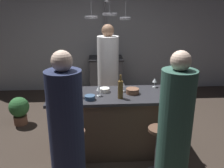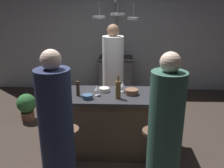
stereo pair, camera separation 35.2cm
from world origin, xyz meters
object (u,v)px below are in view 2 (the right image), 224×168
Objects in this scene: guest_right at (165,138)px; bar_stool_left at (70,150)px; wine_bottle_red at (51,90)px; stove_range at (116,76)px; mixing_bowl_wooden at (132,92)px; chef at (113,78)px; wine_bottle_white at (171,89)px; wine_glass_by_chef at (122,85)px; bar_stool_right at (152,152)px; wine_glass_near_right_guest at (156,82)px; wine_glass_near_left_guest at (97,88)px; mixing_bowl_blue at (87,97)px; wine_bottle_amber at (118,89)px; potted_plant at (27,105)px; mixing_bowl_ceramic at (104,90)px; wine_bottle_green at (165,83)px; guest_left at (57,135)px; pepper_mill at (78,89)px.

guest_right reaches higher than bar_stool_left.
stove_range is at bearing 73.04° from wine_bottle_red.
mixing_bowl_wooden is at bearing -83.40° from stove_range.
chef reaches higher than wine_bottle_white.
wine_glass_by_chef is at bearing 162.76° from wine_bottle_white.
bar_stool_right is 1.09m from wine_glass_near_right_guest.
wine_glass_by_chef is at bearing 16.52° from wine_bottle_red.
wine_glass_near_left_guest is 0.19m from mixing_bowl_blue.
wine_bottle_amber reaches higher than mixing_bowl_blue.
wine_glass_by_chef is 0.17m from mixing_bowl_wooden.
wine_glass_near_left_guest reaches higher than mixing_bowl_wooden.
potted_plant is 3.56× the size of wine_glass_near_right_guest.
wine_bottle_white reaches higher than wine_glass_near_left_guest.
stove_range is 6.10× the size of wine_glass_near_left_guest.
mixing_bowl_wooden is at bearing -35.35° from wine_glass_by_chef.
mixing_bowl_ceramic is at bearing 61.82° from wine_glass_near_left_guest.
mixing_bowl_wooden is (0.78, 0.63, 0.56)m from bar_stool_left.
wine_bottle_green reaches higher than bar_stool_left.
guest_right reaches higher than wine_bottle_white.
wine_bottle_amber is at bearing 132.90° from bar_stool_right.
chef reaches higher than wine_bottle_red.
wine_glass_by_chef is at bearing 24.65° from wine_glass_near_left_guest.
guest_right reaches higher than stove_range.
guest_left is at bearing -134.45° from wine_glass_near_right_guest.
potted_plant is at bearing 151.60° from mixing_bowl_ceramic.
pepper_mill is 1.44× the size of wine_glass_near_right_guest.
wine_glass_by_chef is 1.00× the size of mixing_bowl_ceramic.
guest_right is at bearing 0.22° from guest_left.
mixing_bowl_ceramic is at bearing -92.72° from stove_range.
guest_right is 5.22× the size of wine_bottle_amber.
mixing_bowl_wooden is (-0.24, 0.63, 0.56)m from bar_stool_right.
guest_left is 1.76m from wine_bottle_green.
stove_range is 2.73× the size of wine_bottle_amber.
guest_right reaches higher than bar_stool_right.
wine_bottle_green is at bearing -71.29° from stove_range.
wine_glass_by_chef reaches higher than bar_stool_right.
bar_stool_left is (-0.50, -3.07, -0.07)m from stove_range.
guest_left reaches higher than mixing_bowl_ceramic.
wine_bottle_white is at bearing -17.24° from wine_glass_by_chef.
bar_stool_right is at bearing -27.24° from mixing_bowl_blue.
wine_bottle_green is at bearing 18.96° from mixing_bowl_blue.
stove_range is at bearing 80.75° from bar_stool_left.
chef is at bearing 67.82° from pepper_mill.
guest_right is at bearing -57.95° from wine_bottle_amber.
wine_bottle_amber is at bearing -31.97° from potted_plant.
chef is 0.95m from wine_glass_by_chef.
bar_stool_left is at bearing -106.52° from chef.
wine_glass_near_right_guest reaches higher than mixing_bowl_ceramic.
pepper_mill is 0.36m from wine_bottle_red.
mixing_bowl_ceramic is (-0.77, -0.16, -0.08)m from wine_glass_near_right_guest.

